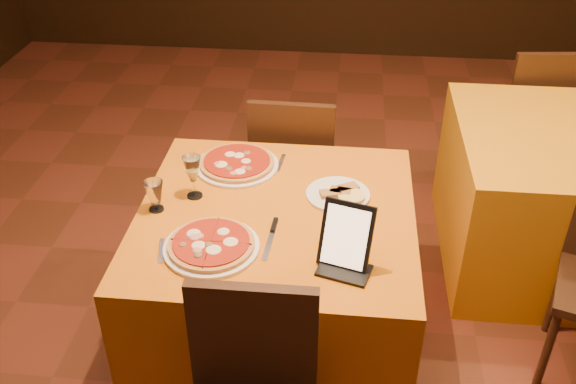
# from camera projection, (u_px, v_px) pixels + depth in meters

# --- Properties ---
(floor) EXTENTS (6.00, 7.00, 0.01)m
(floor) POSITION_uv_depth(u_px,v_px,m) (316.00, 325.00, 3.07)
(floor) COLOR #5E2D19
(floor) RESTS_ON ground
(main_table) EXTENTS (1.10, 1.10, 0.75)m
(main_table) POSITION_uv_depth(u_px,v_px,m) (277.00, 283.00, 2.76)
(main_table) COLOR #CA6B0C
(main_table) RESTS_ON floor
(side_table) EXTENTS (1.10, 1.10, 0.75)m
(side_table) POSITION_uv_depth(u_px,v_px,m) (558.00, 198.00, 3.30)
(side_table) COLOR orange
(side_table) RESTS_ON floor
(chair_main_far) EXTENTS (0.49, 0.49, 0.91)m
(chair_main_far) POSITION_uv_depth(u_px,v_px,m) (295.00, 166.00, 3.41)
(chair_main_far) COLOR black
(chair_main_far) RESTS_ON floor
(chair_side_far) EXTENTS (0.50, 0.50, 0.91)m
(chair_side_far) POSITION_uv_depth(u_px,v_px,m) (528.00, 112.00, 3.94)
(chair_side_far) COLOR #311C0F
(chair_side_far) RESTS_ON floor
(pizza_near) EXTENTS (0.35, 0.35, 0.03)m
(pizza_near) POSITION_uv_depth(u_px,v_px,m) (211.00, 246.00, 2.34)
(pizza_near) COLOR white
(pizza_near) RESTS_ON main_table
(pizza_far) EXTENTS (0.37, 0.37, 0.03)m
(pizza_far) POSITION_uv_depth(u_px,v_px,m) (237.00, 164.00, 2.82)
(pizza_far) COLOR white
(pizza_far) RESTS_ON main_table
(cutlet_dish) EXTENTS (0.26, 0.26, 0.03)m
(cutlet_dish) POSITION_uv_depth(u_px,v_px,m) (338.00, 193.00, 2.63)
(cutlet_dish) COLOR white
(cutlet_dish) RESTS_ON main_table
(wine_glass) EXTENTS (0.08, 0.08, 0.19)m
(wine_glass) POSITION_uv_depth(u_px,v_px,m) (193.00, 177.00, 2.59)
(wine_glass) COLOR #F9F58D
(wine_glass) RESTS_ON main_table
(water_glass) EXTENTS (0.08, 0.08, 0.13)m
(water_glass) POSITION_uv_depth(u_px,v_px,m) (155.00, 196.00, 2.52)
(water_glass) COLOR silver
(water_glass) RESTS_ON main_table
(tablet) EXTENTS (0.20, 0.15, 0.23)m
(tablet) POSITION_uv_depth(u_px,v_px,m) (346.00, 236.00, 2.22)
(tablet) COLOR black
(tablet) RESTS_ON main_table
(knife) EXTENTS (0.03, 0.25, 0.01)m
(knife) POSITION_uv_depth(u_px,v_px,m) (270.00, 240.00, 2.39)
(knife) COLOR #A7A7AD
(knife) RESTS_ON main_table
(fork_near) EXTENTS (0.05, 0.14, 0.01)m
(fork_near) POSITION_uv_depth(u_px,v_px,m) (161.00, 251.00, 2.34)
(fork_near) COLOR silver
(fork_near) RESTS_ON main_table
(fork_far) EXTENTS (0.03, 0.15, 0.01)m
(fork_far) POSITION_uv_depth(u_px,v_px,m) (281.00, 163.00, 2.86)
(fork_far) COLOR #B0B1B7
(fork_far) RESTS_ON main_table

